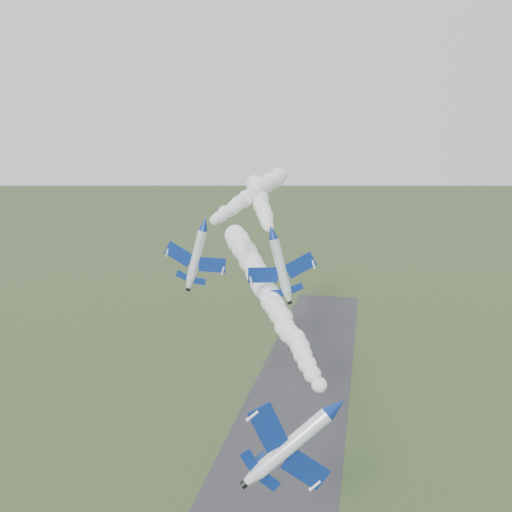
{
  "coord_description": "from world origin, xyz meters",
  "views": [
    {
      "loc": [
        15.23,
        -66.5,
        57.79
      ],
      "look_at": [
        -1.23,
        15.66,
        42.5
      ],
      "focal_mm": 40.0,
      "sensor_mm": 36.0,
      "label": 1
    }
  ],
  "objects": [
    {
      "name": "runway",
      "position": [
        0.0,
        30.0,
        0.02
      ],
      "size": [
        24.0,
        260.0,
        0.04
      ],
      "primitive_type": "cube",
      "color": "#313134",
      "rests_on": "ground"
    },
    {
      "name": "jet_lead",
      "position": [
        12.56,
        -10.25,
        31.56
      ],
      "size": [
        7.97,
        13.6,
        9.16
      ],
      "rotation": [
        0.0,
        0.9,
        0.38
      ],
      "color": "white"
    },
    {
      "name": "smoke_trail_jet_lead",
      "position": [
        -2.76,
        29.81,
        34.74
      ],
      "size": [
        33.86,
        74.75,
        5.12
      ],
      "primitive_type": null,
      "rotation": [
        0.0,
        0.0,
        0.38
      ],
      "color": "white"
    },
    {
      "name": "jet_pair_left",
      "position": [
        -10.96,
        21.57,
        46.36
      ],
      "size": [
        10.26,
        12.76,
        3.92
      ],
      "rotation": [
        0.0,
        0.27,
        -0.03
      ],
      "color": "white"
    },
    {
      "name": "smoke_trail_jet_pair_left",
      "position": [
        -10.77,
        61.71,
        48.64
      ],
      "size": [
        6.54,
        73.57,
        4.55
      ],
      "primitive_type": null,
      "rotation": [
        0.0,
        0.0,
        -0.03
      ],
      "color": "white"
    },
    {
      "name": "jet_pair_right",
      "position": [
        0.11,
        21.9,
        45.32
      ],
      "size": [
        11.01,
        13.25,
        4.03
      ],
      "rotation": [
        0.0,
        -0.25,
        0.26
      ],
      "color": "white"
    },
    {
      "name": "smoke_trail_jet_pair_right",
      "position": [
        -9.02,
        59.5,
        47.11
      ],
      "size": [
        22.64,
        69.23,
        4.83
      ],
      "primitive_type": null,
      "rotation": [
        0.0,
        0.0,
        0.26
      ],
      "color": "white"
    }
  ]
}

